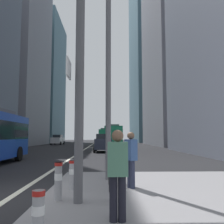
{
  "coord_description": "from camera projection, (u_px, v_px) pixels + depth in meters",
  "views": [
    {
      "loc": [
        2.67,
        -7.03,
        1.73
      ],
      "look_at": [
        3.48,
        23.65,
        4.71
      ],
      "focal_mm": 39.43,
      "sensor_mm": 36.0,
      "label": 1
    }
  ],
  "objects": [
    {
      "name": "lane_centre_line",
      "position": [
        88.0,
        147.0,
        36.6
      ],
      "size": [
        0.2,
        80.0,
        0.01
      ],
      "primitive_type": "cube",
      "color": "beige",
      "rests_on": "ground"
    },
    {
      "name": "city_bus_red_receding",
      "position": [
        112.0,
        135.0,
        38.89
      ],
      "size": [
        2.72,
        11.6,
        3.4
      ],
      "color": "#198456",
      "rests_on": "ground"
    },
    {
      "name": "median_island",
      "position": [
        223.0,
        205.0,
        5.91
      ],
      "size": [
        9.0,
        10.0,
        0.15
      ],
      "primitive_type": "cube",
      "color": "gray",
      "rests_on": "ground"
    },
    {
      "name": "pedestrian_walking",
      "position": [
        118.0,
        170.0,
        4.62
      ],
      "size": [
        0.38,
        0.24,
        1.7
      ],
      "color": "black",
      "rests_on": "median_island"
    },
    {
      "name": "street_lamp_post",
      "position": [
        108.0,
        43.0,
        9.43
      ],
      "size": [
        5.5,
        0.32,
        8.0
      ],
      "color": "#56565B",
      "rests_on": "median_island"
    },
    {
      "name": "car_receding_near",
      "position": [
        104.0,
        143.0,
        26.64
      ],
      "size": [
        2.12,
        4.16,
        1.94
      ],
      "color": "#232838",
      "rests_on": "ground"
    },
    {
      "name": "office_tower_left_far",
      "position": [
        37.0,
        81.0,
        66.96
      ],
      "size": [
        12.59,
        18.11,
        33.49
      ],
      "primitive_type": "cube",
      "color": "slate",
      "rests_on": "ground"
    },
    {
      "name": "car_oncoming_mid",
      "position": [
        58.0,
        140.0,
        48.0
      ],
      "size": [
        2.19,
        4.42,
        1.94
      ],
      "color": "silver",
      "rests_on": "ground"
    },
    {
      "name": "bollard_left",
      "position": [
        38.0,
        213.0,
        3.68
      ],
      "size": [
        0.2,
        0.2,
        0.76
      ],
      "color": "#99999E",
      "rests_on": "median_island"
    },
    {
      "name": "bollard_back",
      "position": [
        72.0,
        173.0,
        7.27
      ],
      "size": [
        0.2,
        0.2,
        0.85
      ],
      "color": "#99999E",
      "rests_on": "median_island"
    },
    {
      "name": "office_tower_right_mid",
      "position": [
        178.0,
        29.0,
        48.43
      ],
      "size": [
        11.56,
        20.28,
        45.59
      ],
      "primitive_type": "cube",
      "color": "gray",
      "rests_on": "ground"
    },
    {
      "name": "office_tower_left_mid",
      "position": [
        8.0,
        58.0,
        47.03
      ],
      "size": [
        12.68,
        16.58,
        33.08
      ],
      "primitive_type": "cube",
      "color": "gray",
      "rests_on": "ground"
    },
    {
      "name": "office_tower_right_far",
      "position": [
        152.0,
        55.0,
        75.28
      ],
      "size": [
        12.05,
        24.12,
        52.54
      ],
      "primitive_type": "cube",
      "color": "slate",
      "rests_on": "ground"
    },
    {
      "name": "city_bus_red_distant",
      "position": [
        105.0,
        135.0,
        55.97
      ],
      "size": [
        2.78,
        11.12,
        3.4
      ],
      "color": "#198456",
      "rests_on": "ground"
    },
    {
      "name": "pedestrian_railing",
      "position": [
        110.0,
        170.0,
        6.47
      ],
      "size": [
        0.06,
        3.26,
        0.98
      ],
      "color": "black",
      "rests_on": "median_island"
    },
    {
      "name": "bollard_right",
      "position": [
        58.0,
        179.0,
        6.11
      ],
      "size": [
        0.2,
        0.2,
        0.91
      ],
      "color": "#99999E",
      "rests_on": "median_island"
    },
    {
      "name": "ground_plane",
      "position": [
        81.0,
        152.0,
        26.65
      ],
      "size": [
        160.0,
        160.0,
        0.0
      ],
      "primitive_type": "plane",
      "color": "black"
    },
    {
      "name": "pedestrian_waiting",
      "position": [
        131.0,
        157.0,
        7.57
      ],
      "size": [
        0.39,
        0.45,
        1.7
      ],
      "color": "#2D334C",
      "rests_on": "median_island"
    }
  ]
}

